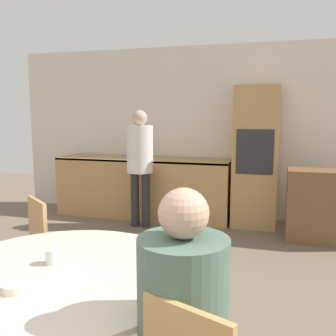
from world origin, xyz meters
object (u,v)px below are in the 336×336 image
at_px(sideboard, 326,206).
at_px(bowl_near, 16,288).
at_px(chair_far_left, 27,251).
at_px(cup, 52,257).
at_px(dining_table, 62,299).
at_px(person_seated, 181,321).
at_px(person_standing, 140,156).
at_px(oven_unit, 256,157).

height_order(sideboard, bowl_near, sideboard).
xyz_separation_m(chair_far_left, cup, (0.64, -0.60, 0.25)).
xyz_separation_m(cup, bowl_near, (0.02, -0.35, -0.02)).
bearing_deg(sideboard, bowl_near, -117.96).
bearing_deg(dining_table, cup, 144.33).
height_order(dining_table, bowl_near, bowl_near).
height_order(person_seated, cup, person_seated).
relative_size(person_standing, bowl_near, 13.01).
bearing_deg(bowl_near, oven_unit, 76.70).
bearing_deg(oven_unit, person_standing, -160.99).
xyz_separation_m(oven_unit, person_standing, (-1.54, -0.53, 0.02)).
relative_size(person_standing, cup, 19.00).
xyz_separation_m(sideboard, chair_far_left, (-2.48, -2.48, 0.07)).
distance_m(sideboard, cup, 3.61).
xyz_separation_m(sideboard, person_standing, (-2.43, -0.04, 0.55)).
height_order(dining_table, person_seated, person_seated).
xyz_separation_m(chair_far_left, person_seated, (1.50, -1.01, 0.22)).
relative_size(dining_table, person_seated, 1.12).
xyz_separation_m(oven_unit, bowl_near, (-0.93, -3.92, -0.24)).
height_order(sideboard, chair_far_left, chair_far_left).
relative_size(sideboard, cup, 10.94).
relative_size(oven_unit, person_standing, 1.20).
relative_size(oven_unit, chair_far_left, 2.14).
xyz_separation_m(dining_table, person_standing, (-0.68, 3.11, 0.45)).
bearing_deg(cup, person_seated, -25.18).
distance_m(chair_far_left, person_standing, 2.49).
relative_size(sideboard, dining_table, 0.65).
relative_size(dining_table, person_standing, 0.89).
bearing_deg(person_seated, cup, 154.82).
xyz_separation_m(dining_table, bowl_near, (-0.07, -0.28, 0.19)).
bearing_deg(person_standing, cup, -79.09).
bearing_deg(dining_table, person_seated, -23.77).
bearing_deg(oven_unit, person_seated, -91.17).
height_order(oven_unit, person_seated, oven_unit).
bearing_deg(cup, bowl_near, -86.20).
bearing_deg(bowl_near, dining_table, 76.11).
distance_m(sideboard, dining_table, 3.61).
bearing_deg(person_seated, chair_far_left, 146.14).
relative_size(sideboard, chair_far_left, 1.02).
height_order(chair_far_left, cup, chair_far_left).
relative_size(dining_table, bowl_near, 11.55).
bearing_deg(dining_table, bowl_near, -103.89).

